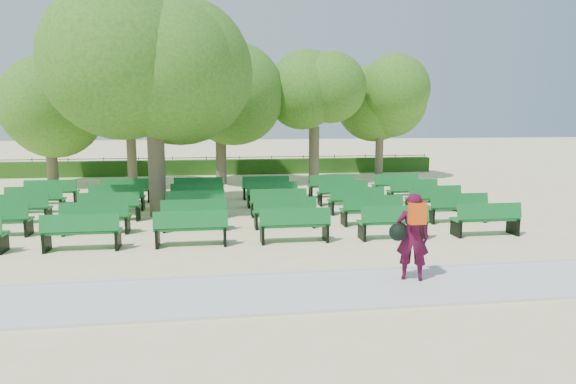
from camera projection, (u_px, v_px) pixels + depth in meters
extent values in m
plane|color=beige|center=(233.00, 221.00, 17.38)|extent=(120.00, 120.00, 0.00)
cube|color=silver|center=(248.00, 295.00, 10.14)|extent=(30.00, 2.20, 0.06)
cube|color=silver|center=(244.00, 276.00, 11.26)|extent=(30.00, 0.12, 0.10)
cube|color=#224B13|center=(223.00, 167.00, 31.01)|extent=(26.00, 0.70, 0.90)
cube|color=#126726|center=(237.00, 203.00, 17.96)|extent=(2.02, 0.68, 0.07)
cube|color=#126726|center=(237.00, 196.00, 17.69)|extent=(2.00, 0.28, 0.47)
cylinder|color=brown|center=(157.00, 165.00, 18.00)|extent=(0.59, 0.59, 3.66)
ellipsoid|color=#3D721E|center=(153.00, 64.00, 17.49)|extent=(5.90, 5.90, 5.31)
imported|color=#410921|center=(413.00, 237.00, 10.85)|extent=(0.80, 0.67, 1.87)
cube|color=#E9490C|center=(417.00, 214.00, 10.57)|extent=(0.35, 0.17, 0.44)
sphere|color=black|center=(398.00, 232.00, 10.72)|extent=(0.37, 0.37, 0.37)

